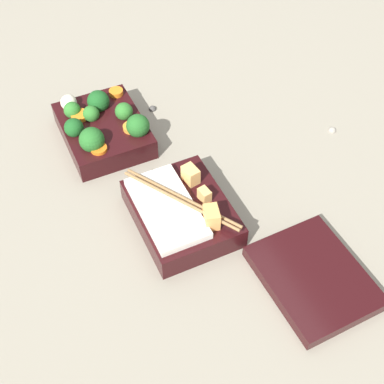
# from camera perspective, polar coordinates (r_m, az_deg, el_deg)

# --- Properties ---
(ground_plane) EXTENTS (3.00, 3.00, 0.00)m
(ground_plane) POSITION_cam_1_polar(r_m,az_deg,el_deg) (0.91, -5.56, 1.72)
(ground_plane) COLOR gray
(bento_tray_vegetable) EXTENTS (0.17, 0.14, 0.07)m
(bento_tray_vegetable) POSITION_cam_1_polar(r_m,az_deg,el_deg) (0.96, -9.52, 6.82)
(bento_tray_vegetable) COLOR black
(bento_tray_vegetable) RESTS_ON ground_plane
(bento_tray_rice) EXTENTS (0.18, 0.14, 0.07)m
(bento_tray_rice) POSITION_cam_1_polar(r_m,az_deg,el_deg) (0.82, -1.28, -2.15)
(bento_tray_rice) COLOR black
(bento_tray_rice) RESTS_ON ground_plane
(bento_lid) EXTENTS (0.17, 0.14, 0.02)m
(bento_lid) POSITION_cam_1_polar(r_m,az_deg,el_deg) (0.79, 12.81, -8.86)
(bento_lid) COLOR black
(bento_lid) RESTS_ON ground_plane
(pebble_0) EXTENTS (0.01, 0.01, 0.01)m
(pebble_0) POSITION_cam_1_polar(r_m,az_deg,el_deg) (1.03, -4.24, 8.94)
(pebble_0) COLOR #474442
(pebble_0) RESTS_ON ground_plane
(pebble_2) EXTENTS (0.01, 0.01, 0.01)m
(pebble_2) POSITION_cam_1_polar(r_m,az_deg,el_deg) (1.01, 14.75, 6.48)
(pebble_2) COLOR gray
(pebble_2) RESTS_ON ground_plane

